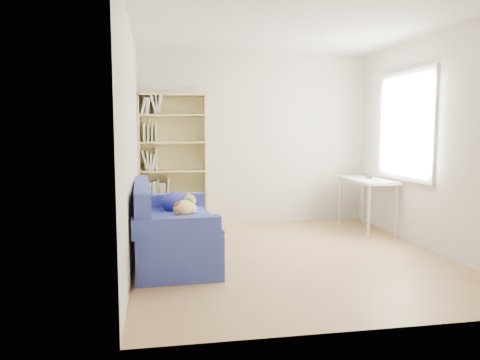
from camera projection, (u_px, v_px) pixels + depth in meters
The scene contains 6 objects.
ground at pixel (290, 257), 5.36m from camera, with size 4.00×4.00×0.00m, color #9B7546.
room_shell at pixel (299, 113), 5.23m from camera, with size 3.54×4.04×2.62m.
sofa at pixel (170, 231), 5.21m from camera, with size 0.90×1.79×0.87m.
bookshelf at pixel (173, 167), 6.83m from camera, with size 0.98×0.31×1.96m.
desk at pixel (367, 185), 6.71m from camera, with size 0.50×1.08×0.75m.
pen_cup at pixel (368, 175), 6.68m from camera, with size 0.08×0.08×0.15m.
Camera 1 is at (-1.49, -5.05, 1.46)m, focal length 35.00 mm.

